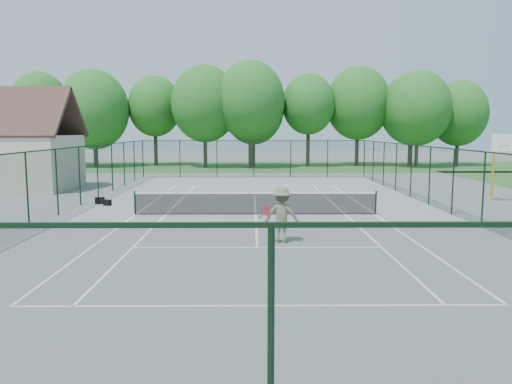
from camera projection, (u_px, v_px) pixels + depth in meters
ground at (256, 215)px, 22.81m from camera, size 140.00×140.00×0.00m
grass_far at (253, 167)px, 52.57m from camera, size 80.00×16.00×0.01m
court_lines at (256, 215)px, 22.80m from camera, size 11.05×23.85×0.01m
tennis_net at (256, 202)px, 22.73m from camera, size 11.08×0.08×1.10m
fence_enclosure at (256, 181)px, 22.61m from camera, size 18.05×36.05×3.02m
utility_building at (7, 141)px, 32.20m from camera, size 8.60×6.27×6.63m
tree_line_far at (253, 109)px, 51.83m from camera, size 39.40×6.40×9.70m
basketball_goal at (498, 154)px, 26.61m from camera, size 1.20×1.43×3.65m
sports_bag_a at (100, 201)px, 26.16m from camera, size 0.47×0.34×0.34m
sports_bag_b at (107, 203)px, 25.56m from camera, size 0.44×0.37×0.30m
tennis_player at (282, 215)px, 17.11m from camera, size 2.26×0.96×1.93m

